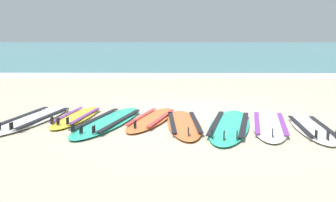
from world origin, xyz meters
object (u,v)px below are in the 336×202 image
at_px(surfboard_2, 108,121).
at_px(surfboard_7, 312,128).
at_px(surfboard_4, 184,124).
at_px(surfboard_0, 33,119).
at_px(surfboard_5, 230,125).
at_px(surfboard_3, 152,119).
at_px(surfboard_1, 77,117).
at_px(surfboard_6, 270,125).

height_order(surfboard_2, surfboard_7, same).
xyz_separation_m(surfboard_2, surfboard_4, (1.27, -0.16, -0.00)).
relative_size(surfboard_0, surfboard_4, 1.15).
height_order(surfboard_5, surfboard_7, same).
relative_size(surfboard_0, surfboard_7, 1.23).
relative_size(surfboard_0, surfboard_5, 0.97).
bearing_deg(surfboard_3, surfboard_7, -13.42).
relative_size(surfboard_2, surfboard_4, 1.17).
distance_m(surfboard_0, surfboard_1, 0.73).
height_order(surfboard_0, surfboard_3, same).
xyz_separation_m(surfboard_3, surfboard_5, (1.28, -0.44, 0.00)).
xyz_separation_m(surfboard_0, surfboard_6, (3.99, -0.36, -0.00)).
height_order(surfboard_0, surfboard_1, same).
relative_size(surfboard_1, surfboard_3, 0.94).
relative_size(surfboard_1, surfboard_4, 0.91).
relative_size(surfboard_5, surfboard_6, 1.11).
bearing_deg(surfboard_5, surfboard_0, 172.71).
bearing_deg(surfboard_4, surfboard_6, -1.72).
relative_size(surfboard_2, surfboard_6, 1.10).
xyz_separation_m(surfboard_6, surfboard_7, (0.60, -0.22, 0.00)).
bearing_deg(surfboard_4, surfboard_1, 165.50).
distance_m(surfboard_3, surfboard_6, 1.97).
distance_m(surfboard_3, surfboard_5, 1.36).
bearing_deg(surfboard_5, surfboard_1, 167.26).
relative_size(surfboard_2, surfboard_3, 1.21).
distance_m(surfboard_1, surfboard_5, 2.69).
distance_m(surfboard_4, surfboard_7, 2.00).
xyz_separation_m(surfboard_0, surfboard_5, (3.34, -0.43, -0.00)).
xyz_separation_m(surfboard_4, surfboard_7, (1.99, -0.26, 0.00)).
distance_m(surfboard_0, surfboard_4, 2.62).
bearing_deg(surfboard_1, surfboard_4, -14.50).
xyz_separation_m(surfboard_1, surfboard_4, (1.89, -0.49, -0.00)).
distance_m(surfboard_0, surfboard_3, 2.06).
xyz_separation_m(surfboard_1, surfboard_6, (3.28, -0.53, -0.00)).
distance_m(surfboard_1, surfboard_3, 1.35).
xyz_separation_m(surfboard_2, surfboard_6, (2.65, -0.20, -0.00)).
xyz_separation_m(surfboard_0, surfboard_4, (2.60, -0.32, -0.00)).
bearing_deg(surfboard_3, surfboard_6, -11.15).
distance_m(surfboard_0, surfboard_6, 4.01).
distance_m(surfboard_3, surfboard_7, 2.61).
distance_m(surfboard_1, surfboard_6, 3.32).
bearing_deg(surfboard_0, surfboard_4, -7.06).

